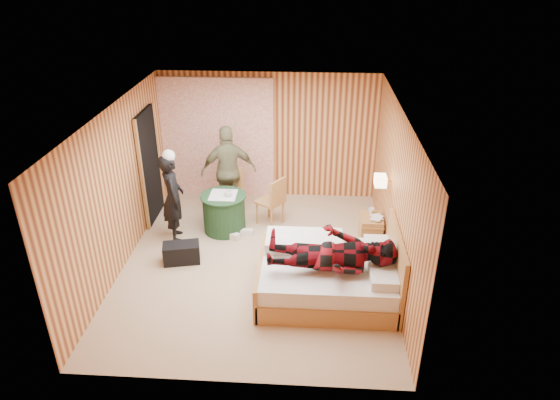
# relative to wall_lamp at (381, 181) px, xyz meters

# --- Properties ---
(floor) EXTENTS (4.20, 5.00, 0.01)m
(floor) POSITION_rel_wall_lamp_xyz_m (-1.92, -0.45, -1.30)
(floor) COLOR tan
(floor) RESTS_ON ground
(ceiling) EXTENTS (4.20, 5.00, 0.01)m
(ceiling) POSITION_rel_wall_lamp_xyz_m (-1.92, -0.45, 1.20)
(ceiling) COLOR white
(ceiling) RESTS_ON wall_back
(wall_back) EXTENTS (4.20, 0.02, 2.50)m
(wall_back) POSITION_rel_wall_lamp_xyz_m (-1.92, 2.05, -0.05)
(wall_back) COLOR #F3A85D
(wall_back) RESTS_ON floor
(wall_left) EXTENTS (0.02, 5.00, 2.50)m
(wall_left) POSITION_rel_wall_lamp_xyz_m (-4.02, -0.45, -0.05)
(wall_left) COLOR #F3A85D
(wall_left) RESTS_ON floor
(wall_right) EXTENTS (0.02, 5.00, 2.50)m
(wall_right) POSITION_rel_wall_lamp_xyz_m (0.18, -0.45, -0.05)
(wall_right) COLOR #F3A85D
(wall_right) RESTS_ON floor
(curtain) EXTENTS (2.20, 0.08, 2.40)m
(curtain) POSITION_rel_wall_lamp_xyz_m (-2.92, 1.98, -0.10)
(curtain) COLOR white
(curtain) RESTS_ON floor
(doorway) EXTENTS (0.06, 0.90, 2.05)m
(doorway) POSITION_rel_wall_lamp_xyz_m (-3.98, 0.95, -0.28)
(doorway) COLOR black
(doorway) RESTS_ON floor
(wall_lamp) EXTENTS (0.26, 0.24, 0.16)m
(wall_lamp) POSITION_rel_wall_lamp_xyz_m (0.00, 0.00, 0.00)
(wall_lamp) COLOR gold
(wall_lamp) RESTS_ON wall_right
(bed) EXTENTS (1.97, 1.53, 1.05)m
(bed) POSITION_rel_wall_lamp_xyz_m (-0.80, -1.16, -1.00)
(bed) COLOR #BB824C
(bed) RESTS_ON floor
(nightstand) EXTENTS (0.38, 0.52, 0.50)m
(nightstand) POSITION_rel_wall_lamp_xyz_m (-0.04, 0.28, -1.04)
(nightstand) COLOR #BB824C
(nightstand) RESTS_ON floor
(round_table) EXTENTS (0.79, 0.79, 0.70)m
(round_table) POSITION_rel_wall_lamp_xyz_m (-2.60, 0.54, -0.95)
(round_table) COLOR #214726
(round_table) RESTS_ON floor
(chair_far) EXTENTS (0.53, 0.53, 0.93)m
(chair_far) POSITION_rel_wall_lamp_xyz_m (-2.57, 1.17, -0.76)
(chair_far) COLOR #BB824C
(chair_far) RESTS_ON floor
(chair_near) EXTENTS (0.58, 0.58, 0.92)m
(chair_near) POSITION_rel_wall_lamp_xyz_m (-1.74, 0.79, -0.76)
(chair_near) COLOR #BB824C
(chair_near) RESTS_ON floor
(duffel_bag) EXTENTS (0.63, 0.42, 0.33)m
(duffel_bag) POSITION_rel_wall_lamp_xyz_m (-3.13, -0.51, -1.14)
(duffel_bag) COLOR black
(duffel_bag) RESTS_ON floor
(sneaker_left) EXTENTS (0.29, 0.20, 0.12)m
(sneaker_left) POSITION_rel_wall_lamp_xyz_m (-2.43, 0.24, -1.24)
(sneaker_left) COLOR silver
(sneaker_left) RESTS_ON floor
(sneaker_right) EXTENTS (0.25, 0.11, 0.11)m
(sneaker_right) POSITION_rel_wall_lamp_xyz_m (-2.20, 0.38, -1.24)
(sneaker_right) COLOR silver
(sneaker_right) RESTS_ON floor
(woman_standing) EXTENTS (0.55, 0.66, 1.56)m
(woman_standing) POSITION_rel_wall_lamp_xyz_m (-3.39, 0.21, -0.52)
(woman_standing) COLOR black
(woman_standing) RESTS_ON floor
(man_at_table) EXTENTS (1.08, 0.65, 1.72)m
(man_at_table) POSITION_rel_wall_lamp_xyz_m (-2.60, 1.20, -0.44)
(man_at_table) COLOR #6E6C49
(man_at_table) RESTS_ON floor
(man_on_bed) EXTENTS (0.86, 0.67, 1.77)m
(man_on_bed) POSITION_rel_wall_lamp_xyz_m (-0.77, -1.39, -0.34)
(man_on_bed) COLOR maroon
(man_on_bed) RESTS_ON bed
(book_lower) EXTENTS (0.21, 0.25, 0.02)m
(book_lower) POSITION_rel_wall_lamp_xyz_m (-0.04, 0.23, -0.79)
(book_lower) COLOR silver
(book_lower) RESTS_ON nightstand
(book_upper) EXTENTS (0.25, 0.27, 0.02)m
(book_upper) POSITION_rel_wall_lamp_xyz_m (-0.04, 0.23, -0.77)
(book_upper) COLOR silver
(book_upper) RESTS_ON nightstand
(cup_nightstand) EXTENTS (0.10, 0.10, 0.09)m
(cup_nightstand) POSITION_rel_wall_lamp_xyz_m (-0.04, 0.41, -0.76)
(cup_nightstand) COLOR silver
(cup_nightstand) RESTS_ON nightstand
(cup_table) EXTENTS (0.14, 0.14, 0.10)m
(cup_table) POSITION_rel_wall_lamp_xyz_m (-2.50, 0.49, -0.55)
(cup_table) COLOR silver
(cup_table) RESTS_ON round_table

